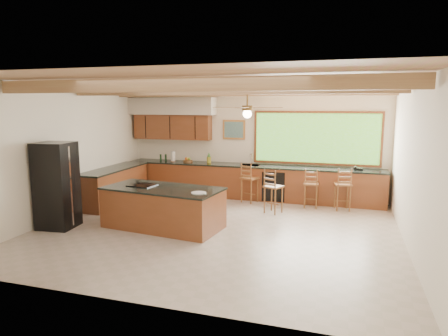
% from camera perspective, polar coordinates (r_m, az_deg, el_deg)
% --- Properties ---
extents(ground, '(7.20, 7.20, 0.00)m').
position_cam_1_polar(ground, '(8.33, -1.03, -8.76)').
color(ground, '#B8A698').
rests_on(ground, ground).
extents(room_shell, '(7.27, 6.54, 3.02)m').
position_cam_1_polar(room_shell, '(8.61, -0.78, 6.83)').
color(room_shell, '#EEE3CD').
rests_on(room_shell, ground).
extents(counter_run, '(7.12, 3.10, 1.22)m').
position_cam_1_polar(counter_run, '(10.79, -0.98, -2.07)').
color(counter_run, brown).
rests_on(counter_run, ground).
extents(island, '(2.56, 1.44, 0.87)m').
position_cam_1_polar(island, '(8.45, -8.69, -5.59)').
color(island, brown).
rests_on(island, ground).
extents(refrigerator, '(0.76, 0.75, 1.79)m').
position_cam_1_polar(refrigerator, '(8.96, -22.80, -2.31)').
color(refrigerator, black).
rests_on(refrigerator, ground).
extents(bar_stool_a, '(0.49, 0.49, 1.07)m').
position_cam_1_polar(bar_stool_a, '(10.39, 3.61, -1.58)').
color(bar_stool_a, brown).
rests_on(bar_stool_a, ground).
extents(bar_stool_b, '(0.50, 0.50, 1.06)m').
position_cam_1_polar(bar_stool_b, '(9.42, 7.04, -2.79)').
color(bar_stool_b, brown).
rests_on(bar_stool_b, ground).
extents(bar_stool_c, '(0.38, 0.38, 1.00)m').
position_cam_1_polar(bar_stool_c, '(10.08, 12.31, -2.33)').
color(bar_stool_c, brown).
rests_on(bar_stool_c, ground).
extents(bar_stool_d, '(0.45, 0.45, 1.05)m').
position_cam_1_polar(bar_stool_d, '(10.03, 16.62, -2.38)').
color(bar_stool_d, brown).
rests_on(bar_stool_d, ground).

